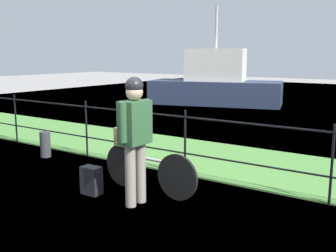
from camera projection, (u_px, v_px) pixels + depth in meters
name	position (u px, v px, depth m)	size (l,w,h in m)	color
ground_plane	(102.00, 214.00, 4.92)	(60.00, 60.00, 0.00)	#9E9993
grass_strip	(219.00, 159.00, 7.47)	(27.00, 2.40, 0.03)	#569342
harbor_water	(317.00, 114.00, 13.15)	(30.00, 30.00, 0.00)	#426684
iron_fence	(185.00, 138.00, 6.38)	(18.04, 0.04, 1.08)	black
bicycle_main	(148.00, 169.00, 5.66)	(1.64, 0.17, 0.64)	black
wooden_crate	(128.00, 137.00, 5.80)	(0.35, 0.25, 0.26)	#A87F51
terrier_dog	(129.00, 123.00, 5.75)	(0.32, 0.15, 0.18)	silver
cyclist_person	(135.00, 130.00, 5.09)	(0.28, 0.54, 1.68)	gray
backpack_on_paving	(91.00, 180.00, 5.61)	(0.28, 0.18, 0.40)	black
mooring_bollard	(45.00, 144.00, 7.65)	(0.20, 0.20, 0.49)	#38383D
moored_boat_near	(215.00, 84.00, 15.71)	(5.41, 3.12, 3.78)	#2D3856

